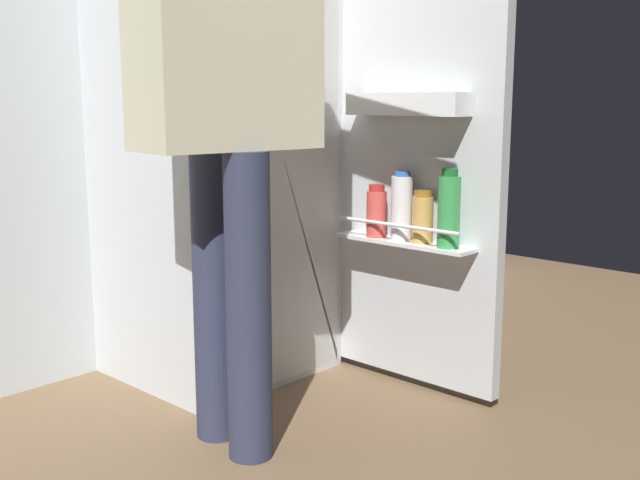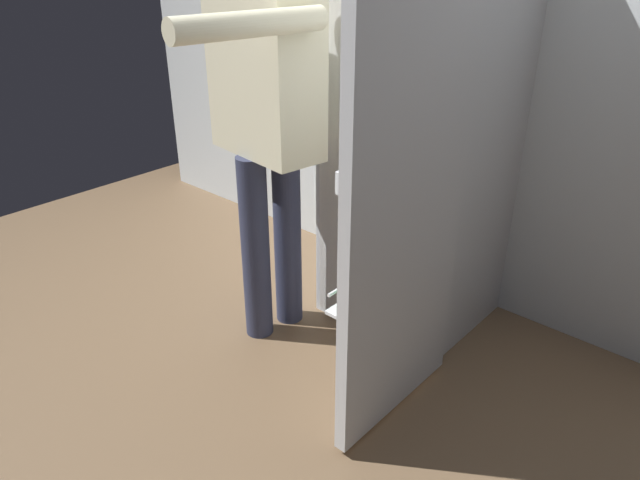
# 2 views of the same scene
# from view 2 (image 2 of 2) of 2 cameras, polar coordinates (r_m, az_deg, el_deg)

# --- Properties ---
(ground_plane) EXTENTS (5.07, 5.07, 0.00)m
(ground_plane) POSITION_cam_2_polar(r_m,az_deg,el_deg) (2.51, 1.33, -11.70)
(ground_plane) COLOR brown
(kitchen_wall) EXTENTS (4.40, 0.10, 2.51)m
(kitchen_wall) POSITION_cam_2_polar(r_m,az_deg,el_deg) (2.72, 14.68, 19.56)
(kitchen_wall) COLOR silver
(kitchen_wall) RESTS_ON ground_plane
(refrigerator) EXTENTS (0.69, 1.21, 1.75)m
(refrigerator) POSITION_cam_2_polar(r_m,az_deg,el_deg) (2.45, 9.70, 10.12)
(refrigerator) COLOR silver
(refrigerator) RESTS_ON ground_plane
(person) EXTENTS (0.57, 0.82, 1.65)m
(person) POSITION_cam_2_polar(r_m,az_deg,el_deg) (2.30, -5.12, 12.56)
(person) COLOR #2D334C
(person) RESTS_ON ground_plane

